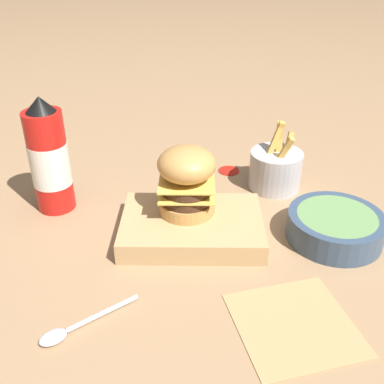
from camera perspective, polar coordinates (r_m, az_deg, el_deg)
name	(u,v)px	position (r m, az deg, el deg)	size (l,w,h in m)	color
ground_plane	(187,220)	(0.81, -0.59, -3.60)	(6.00, 6.00, 0.00)	#9E7A56
serving_board	(192,227)	(0.76, 0.00, -4.41)	(0.24, 0.16, 0.04)	tan
burger	(184,180)	(0.74, -1.04, 1.54)	(0.10, 0.10, 0.12)	tan
ketchup_bottle	(49,160)	(0.84, -17.65, 3.95)	(0.07, 0.07, 0.22)	red
fries_basket	(275,169)	(0.91, 10.55, 2.92)	(0.10, 0.10, 0.14)	#B7B7BC
side_bowl	(335,226)	(0.79, 17.72, -4.14)	(0.16, 0.16, 0.05)	#384C66
spoon	(71,328)	(0.63, -15.06, -16.38)	(0.12, 0.10, 0.01)	silver
ketchup_puddle	(229,170)	(0.98, 4.70, 2.76)	(0.04, 0.04, 0.00)	#B21E14
parchment_square	(294,324)	(0.63, 12.86, -16.02)	(0.19, 0.19, 0.00)	tan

